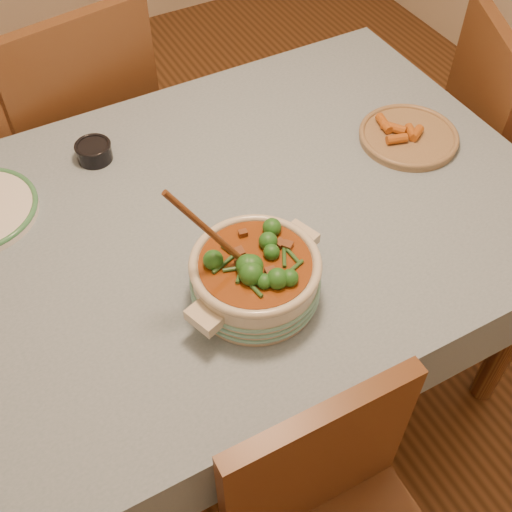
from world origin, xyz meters
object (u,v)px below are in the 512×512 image
at_px(condiment_bowl, 94,151).
at_px(fried_plate, 409,135).
at_px(chair_right, 500,140).
at_px(dining_table, 207,248).
at_px(chair_far, 79,126).
at_px(stew_casserole, 255,274).

height_order(condiment_bowl, fried_plate, condiment_bowl).
height_order(fried_plate, chair_right, chair_right).
xyz_separation_m(dining_table, chair_far, (-0.10, 0.76, -0.11)).
xyz_separation_m(dining_table, condiment_bowl, (-0.15, 0.34, 0.12)).
relative_size(condiment_bowl, fried_plate, 0.38).
bearing_deg(dining_table, chair_far, 97.64).
height_order(condiment_bowl, chair_right, chair_right).
xyz_separation_m(dining_table, chair_right, (1.08, 0.08, -0.14)).
xyz_separation_m(dining_table, fried_plate, (0.61, 0.01, 0.11)).
distance_m(chair_far, chair_right, 1.36).
distance_m(fried_plate, chair_far, 1.05).
distance_m(dining_table, condiment_bowl, 0.39).
bearing_deg(condiment_bowl, dining_table, -65.98).
distance_m(stew_casserole, chair_right, 1.16).
xyz_separation_m(condiment_bowl, chair_right, (1.23, -0.26, -0.26)).
distance_m(stew_casserole, condiment_bowl, 0.61).
bearing_deg(condiment_bowl, chair_right, -11.94).
height_order(dining_table, condiment_bowl, condiment_bowl).
height_order(stew_casserole, chair_right, stew_casserole).
height_order(stew_casserole, chair_far, stew_casserole).
bearing_deg(chair_far, fried_plate, 124.35).
bearing_deg(dining_table, fried_plate, 1.36).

